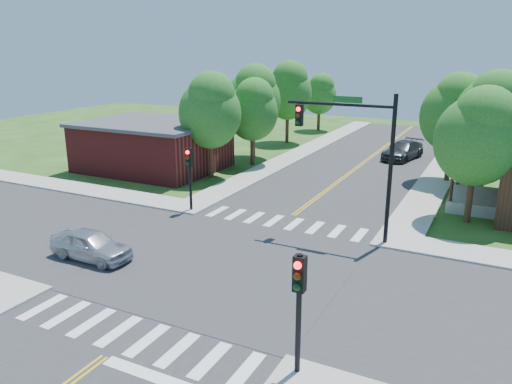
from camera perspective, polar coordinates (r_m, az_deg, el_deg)
The scene contains 25 objects.
ground at distance 22.04m, azimuth -3.37°, elevation -8.44°, with size 100.00×100.00×0.00m, color #254816.
road_ns at distance 22.03m, azimuth -3.37°, elevation -8.40°, with size 10.00×90.00×0.04m, color #2D2D30.
road_ew at distance 22.03m, azimuth -3.37°, elevation -8.38°, with size 90.00×10.00×0.04m, color #2D2D30.
intersection_patch at distance 22.04m, azimuth -3.37°, elevation -8.44°, with size 10.20×10.20×0.06m, color #2D2D30.
sidewalk_nw at distance 43.04m, azimuth -11.12°, elevation 3.68°, with size 40.00×40.00×0.14m.
crosswalk_north at distance 27.16m, azimuth 3.19°, elevation -3.48°, with size 8.85×2.00×0.01m.
crosswalk_south at distance 17.58m, azimuth -13.92°, elevation -15.63°, with size 8.85×2.00×0.01m.
centerline at distance 22.02m, azimuth -3.37°, elevation -8.33°, with size 0.30×90.00×0.01m.
stop_bar at distance 15.38m, azimuth -9.90°, elevation -20.73°, with size 4.60×0.45×0.09m, color white.
signal_mast_ne at distance 24.09m, azimuth 11.37°, elevation 5.53°, with size 5.30×0.42×7.20m.
signal_pole_se at distance 14.11m, azimuth 4.92°, elevation -11.39°, with size 0.34×0.42×3.80m.
signal_pole_nw at distance 28.51m, azimuth -7.61°, elevation 2.84°, with size 0.34×0.42×3.80m.
building_nw at distance 39.69m, azimuth -11.70°, elevation 5.27°, with size 10.40×8.40×3.73m.
tree_e_a at distance 28.46m, azimuth 24.13°, elevation 6.03°, with size 4.35×4.13×7.39m.
tree_e_b at distance 35.23m, azimuth 25.35°, elevation 8.17°, with size 4.67×4.43×7.93m.
tree_e_c at distance 43.47m, azimuth 25.65°, elevation 8.93°, with size 4.36×4.14×7.42m.
tree_e_d at distance 52.46m, azimuth 26.08°, elevation 9.65°, with size 4.19×3.98×7.13m.
tree_w_a at distance 35.75m, azimuth -5.24°, elevation 9.45°, with size 4.51×4.28×7.66m.
tree_w_b at distance 42.43m, azimuth -0.25°, elevation 10.82°, with size 4.67×4.44×7.94m.
tree_w_c at distance 49.62m, azimuth 3.72°, elevation 11.65°, with size 4.74×4.50×8.05m.
tree_w_d at distance 57.75m, azimuth 7.33°, elevation 11.16°, with size 3.81×3.62×6.48m.
tree_house at distance 36.87m, azimuth 21.80°, elevation 8.58°, with size 4.50×4.28×7.66m.
tree_bldg at distance 39.75m, azimuth -0.36°, elevation 9.56°, with size 4.12×3.91×7.00m.
car_silver at distance 23.56m, azimuth -18.33°, elevation -5.84°, with size 3.96×1.64×1.34m, color silver.
car_dgrey at distance 44.21m, azimuth 16.44°, elevation 4.54°, with size 3.18×5.50×1.50m, color #2D2F32.
Camera 1 is at (10.15, -17.28, 9.18)m, focal length 35.00 mm.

